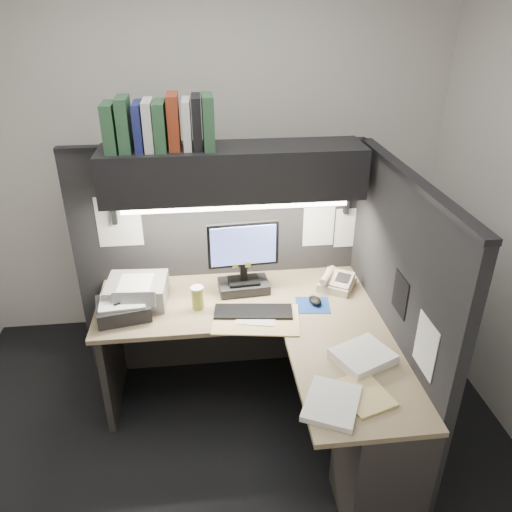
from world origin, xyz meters
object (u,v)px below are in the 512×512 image
object	(u,v)px
monitor	(243,264)
desk	(301,392)
telephone	(337,282)
printer	(137,291)
overhead_shelf	(233,172)
keyboard	(253,312)
notebook_stack	(123,309)
coffee_cup	(198,298)

from	to	relation	value
monitor	desk	bearing A→B (deg)	-73.09
monitor	telephone	distance (m)	0.63
monitor	printer	xyz separation A→B (m)	(-0.67, -0.05, -0.12)
printer	overhead_shelf	bearing A→B (deg)	16.74
overhead_shelf	monitor	world-z (taller)	overhead_shelf
keyboard	telephone	world-z (taller)	telephone
monitor	telephone	xyz separation A→B (m)	(0.61, -0.04, -0.15)
desk	monitor	distance (m)	0.86
keyboard	telephone	bearing A→B (deg)	29.48
monitor	printer	bearing A→B (deg)	-179.65
desk	keyboard	xyz separation A→B (m)	(-0.22, 0.39, 0.30)
monitor	printer	distance (m)	0.68
printer	notebook_stack	distance (m)	0.17
desk	monitor	xyz separation A→B (m)	(-0.26, 0.66, 0.48)
telephone	coffee_cup	bearing A→B (deg)	-138.60
telephone	coffee_cup	size ratio (longest dim) A/B	1.57
keyboard	telephone	xyz separation A→B (m)	(0.57, 0.24, 0.03)
desk	notebook_stack	world-z (taller)	notebook_stack
printer	keyboard	bearing A→B (deg)	-13.87
coffee_cup	printer	world-z (taller)	printer
printer	coffee_cup	bearing A→B (deg)	-14.36
keyboard	telephone	distance (m)	0.62
coffee_cup	telephone	bearing A→B (deg)	8.73
overhead_shelf	keyboard	distance (m)	0.85
monitor	notebook_stack	distance (m)	0.78
printer	telephone	bearing A→B (deg)	4.54
coffee_cup	desk	bearing A→B (deg)	-41.47
printer	desk	bearing A→B (deg)	-29.71
telephone	keyboard	bearing A→B (deg)	-124.73
telephone	coffee_cup	xyz separation A→B (m)	(-0.90, -0.14, 0.03)
overhead_shelf	telephone	distance (m)	0.98
keyboard	printer	size ratio (longest dim) A/B	1.30
desk	telephone	xyz separation A→B (m)	(0.35, 0.63, 0.33)
keyboard	notebook_stack	size ratio (longest dim) A/B	1.53
desk	telephone	size ratio (longest dim) A/B	7.92
keyboard	monitor	bearing A→B (deg)	103.47
coffee_cup	printer	size ratio (longest dim) A/B	0.38
monitor	coffee_cup	xyz separation A→B (m)	(-0.30, -0.17, -0.12)
overhead_shelf	printer	world-z (taller)	overhead_shelf
coffee_cup	overhead_shelf	bearing A→B (deg)	46.40
desk	notebook_stack	xyz separation A→B (m)	(-0.99, 0.46, 0.33)
telephone	notebook_stack	distance (m)	1.35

